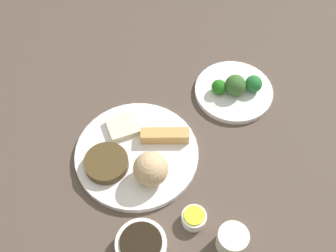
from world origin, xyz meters
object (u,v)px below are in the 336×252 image
(soy_sauce_bowl, at_px, (141,246))
(teacup, at_px, (232,240))
(sauce_ramekin_hot_mustard, at_px, (194,218))
(main_plate, at_px, (137,154))
(broccoli_plate, at_px, (234,91))

(soy_sauce_bowl, xyz_separation_m, teacup, (-0.18, 0.04, 0.01))
(soy_sauce_bowl, xyz_separation_m, sauce_ramekin_hot_mustard, (-0.12, -0.03, -0.00))
(main_plate, relative_size, teacup, 4.57)
(sauce_ramekin_hot_mustard, relative_size, teacup, 0.84)
(main_plate, bearing_deg, sauce_ramekin_hot_mustard, 112.61)
(teacup, bearing_deg, soy_sauce_bowl, -13.36)
(broccoli_plate, height_order, sauce_ramekin_hot_mustard, sauce_ramekin_hot_mustard)
(sauce_ramekin_hot_mustard, bearing_deg, soy_sauce_bowl, 12.83)
(main_plate, xyz_separation_m, broccoli_plate, (-0.28, -0.11, -0.00))
(main_plate, height_order, sauce_ramekin_hot_mustard, sauce_ramekin_hot_mustard)
(main_plate, bearing_deg, teacup, 117.68)
(soy_sauce_bowl, bearing_deg, broccoli_plate, -134.72)
(broccoli_plate, bearing_deg, soy_sauce_bowl, 45.28)
(main_plate, bearing_deg, broccoli_plate, -158.24)
(sauce_ramekin_hot_mustard, distance_m, teacup, 0.09)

